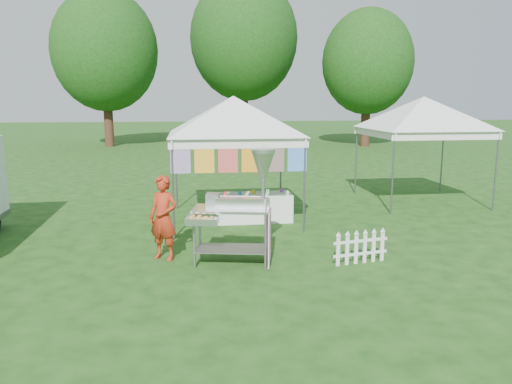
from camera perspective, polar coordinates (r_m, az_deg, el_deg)
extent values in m
plane|color=#183F12|center=(8.98, -0.44, -8.40)|extent=(120.00, 120.00, 0.00)
cylinder|color=#59595E|center=(10.68, -9.46, 0.33)|extent=(0.04, 0.04, 2.10)
cylinder|color=#59595E|center=(10.96, 5.55, 0.69)|extent=(0.04, 0.04, 2.10)
cylinder|color=#59595E|center=(13.49, -9.12, 2.45)|extent=(0.04, 0.04, 2.10)
cylinder|color=#59595E|center=(13.71, 2.84, 2.70)|extent=(0.04, 0.04, 2.10)
cube|color=white|center=(10.61, -1.89, 5.58)|extent=(3.00, 0.03, 0.22)
cube|color=white|center=(13.43, -3.13, 6.61)|extent=(3.00, 0.03, 0.22)
pyramid|color=white|center=(11.98, -2.62, 10.93)|extent=(4.24, 4.24, 0.90)
cylinder|color=#59595E|center=(10.60, -1.89, 6.01)|extent=(3.00, 0.03, 0.03)
cube|color=#2EAAAD|center=(10.58, -8.64, 3.98)|extent=(0.42, 0.01, 0.70)
cube|color=#E04818|center=(10.58, -5.93, 4.05)|extent=(0.42, 0.01, 0.70)
cube|color=#BF175E|center=(10.61, -3.22, 4.10)|extent=(0.42, 0.01, 0.70)
cube|color=orange|center=(10.66, -0.54, 4.15)|extent=(0.42, 0.01, 0.70)
cube|color=#E0590B|center=(10.73, 2.12, 4.19)|extent=(0.42, 0.01, 0.70)
cube|color=#1622B7|center=(10.83, 4.73, 4.21)|extent=(0.42, 0.01, 0.70)
cylinder|color=#59595E|center=(13.20, 15.36, 2.03)|extent=(0.04, 0.04, 2.10)
cylinder|color=#59595E|center=(14.55, 25.72, 2.12)|extent=(0.04, 0.04, 2.10)
cylinder|color=#59595E|center=(15.83, 11.37, 3.56)|extent=(0.04, 0.04, 2.10)
cylinder|color=#59595E|center=(16.97, 20.49, 3.55)|extent=(0.04, 0.04, 2.10)
cube|color=white|center=(13.72, 21.05, 6.01)|extent=(3.00, 0.03, 0.22)
cube|color=white|center=(16.27, 16.26, 6.89)|extent=(3.00, 0.03, 0.22)
pyramid|color=white|center=(14.95, 18.68, 10.31)|extent=(4.24, 4.24, 0.90)
cylinder|color=#59595E|center=(13.72, 21.07, 6.34)|extent=(3.00, 0.03, 0.03)
cylinder|color=#352013|center=(32.82, -16.52, 8.47)|extent=(0.56, 0.56, 3.96)
ellipsoid|color=#25611A|center=(32.93, -16.89, 15.20)|extent=(6.40, 6.40, 7.36)
cylinder|color=#352013|center=(36.66, -1.35, 9.75)|extent=(0.56, 0.56, 4.84)
ellipsoid|color=#25611A|center=(36.90, -1.38, 17.11)|extent=(7.60, 7.60, 8.74)
cylinder|color=#352013|center=(32.40, 12.41, 8.24)|extent=(0.56, 0.56, 3.52)
ellipsoid|color=#25611A|center=(32.46, 12.66, 14.32)|extent=(5.60, 5.60, 6.44)
cylinder|color=gray|center=(8.77, -7.09, -5.50)|extent=(0.05, 0.05, 1.01)
cylinder|color=gray|center=(8.63, 1.09, -5.69)|extent=(0.05, 0.05, 1.01)
cylinder|color=gray|center=(9.32, -6.43, -4.53)|extent=(0.05, 0.05, 1.01)
cylinder|color=gray|center=(9.18, 1.26, -4.69)|extent=(0.05, 0.05, 1.01)
cube|color=gray|center=(9.02, -2.80, -6.47)|extent=(1.38, 0.88, 0.02)
cube|color=#B7B7BC|center=(8.83, -2.85, -1.95)|extent=(1.45, 0.93, 0.04)
cube|color=#B7B7BC|center=(8.84, -1.51, -1.22)|extent=(0.99, 0.46, 0.17)
cube|color=gray|center=(8.90, -4.96, -0.92)|extent=(0.27, 0.29, 0.25)
cylinder|color=gray|center=(8.75, 0.81, 1.30)|extent=(0.07, 0.07, 1.01)
cone|color=#B7B7BC|center=(8.71, 0.82, 3.12)|extent=(0.48, 0.48, 0.45)
cylinder|color=#B7B7BC|center=(8.68, 0.82, 4.73)|extent=(0.50, 0.50, 0.07)
cube|color=#B7B7BC|center=(8.51, -6.17, -3.25)|extent=(0.59, 0.44, 0.11)
cube|color=#F1A2BE|center=(8.90, 1.56, -5.18)|extent=(0.19, 0.83, 0.91)
cube|color=white|center=(8.45, 1.05, -1.58)|extent=(0.05, 0.16, 0.20)
imported|color=#AB2C15|center=(9.29, -10.54, -2.93)|extent=(0.68, 0.62, 1.56)
cube|color=white|center=(8.99, 9.36, -6.64)|extent=(0.07, 0.03, 0.56)
cube|color=white|center=(9.08, 10.37, -6.52)|extent=(0.07, 0.03, 0.56)
cube|color=white|center=(9.16, 11.36, -6.39)|extent=(0.07, 0.03, 0.56)
cube|color=white|center=(9.25, 12.34, -6.26)|extent=(0.07, 0.03, 0.56)
cube|color=white|center=(9.34, 13.29, -6.14)|extent=(0.07, 0.03, 0.56)
cube|color=white|center=(9.44, 14.22, -6.01)|extent=(0.07, 0.03, 0.56)
cube|color=white|center=(9.24, 11.83, -6.92)|extent=(1.07, 0.23, 0.05)
cube|color=white|center=(9.17, 11.88, -5.49)|extent=(1.07, 0.23, 0.05)
cube|color=white|center=(12.09, -0.22, -1.78)|extent=(1.80, 0.70, 0.68)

